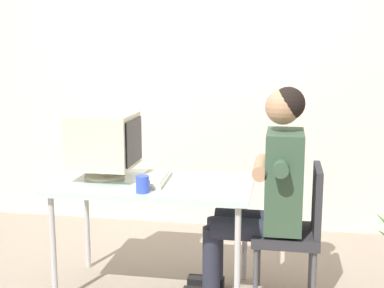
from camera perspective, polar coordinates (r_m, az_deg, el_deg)
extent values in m
cube|color=beige|center=(4.55, 3.77, 9.60)|extent=(8.00, 0.10, 3.00)
cylinder|color=#B7B7BC|center=(3.38, -14.75, -11.06)|extent=(0.04, 0.04, 0.70)
cylinder|color=#B7B7BC|center=(3.11, 4.93, -12.73)|extent=(0.04, 0.04, 0.70)
cylinder|color=#B7B7BC|center=(3.86, -11.28, -8.16)|extent=(0.04, 0.04, 0.70)
cylinder|color=#B7B7BC|center=(3.62, 5.73, -9.27)|extent=(0.04, 0.04, 0.70)
cube|color=silver|center=(3.34, -4.21, -4.40)|extent=(1.24, 0.68, 0.04)
cylinder|color=beige|center=(3.46, -9.41, -3.47)|extent=(0.26, 0.26, 0.02)
cylinder|color=beige|center=(3.45, -9.43, -2.86)|extent=(0.06, 0.06, 0.06)
cube|color=beige|center=(3.41, -9.53, 0.39)|extent=(0.39, 0.39, 0.34)
cube|color=black|center=(3.35, -6.30, 0.29)|extent=(0.01, 0.33, 0.28)
cube|color=beige|center=(3.34, -4.07, -3.83)|extent=(0.19, 0.42, 0.02)
cube|color=beige|center=(3.34, -4.07, -3.56)|extent=(0.16, 0.38, 0.01)
cylinder|color=#4C4C51|center=(3.29, 6.87, -14.27)|extent=(0.03, 0.03, 0.39)
cylinder|color=#4C4C51|center=(3.29, 12.99, -14.45)|extent=(0.03, 0.03, 0.39)
cylinder|color=#4C4C51|center=(3.60, 7.19, -12.01)|extent=(0.03, 0.03, 0.39)
cylinder|color=#4C4C51|center=(3.60, 12.72, -12.18)|extent=(0.03, 0.03, 0.39)
cube|color=#2D2D33|center=(3.36, 10.07, -9.64)|extent=(0.40, 0.40, 0.06)
cube|color=#2D2D33|center=(3.29, 13.35, -5.88)|extent=(0.04, 0.36, 0.41)
cube|color=#334C38|center=(3.25, 9.91, -3.85)|extent=(0.22, 0.39, 0.60)
sphere|color=#A57A5B|center=(3.17, 9.80, 3.97)|extent=(0.21, 0.21, 0.21)
sphere|color=black|center=(3.17, 10.35, 4.31)|extent=(0.20, 0.20, 0.20)
cylinder|color=#262838|center=(3.26, 5.91, -9.20)|extent=(0.43, 0.14, 0.14)
cylinder|color=#262838|center=(3.43, 6.13, -8.19)|extent=(0.43, 0.14, 0.14)
cylinder|color=#262838|center=(3.37, 2.09, -12.83)|extent=(0.11, 0.11, 0.47)
cylinder|color=#262838|center=(3.53, 2.51, -11.68)|extent=(0.11, 0.11, 0.47)
cube|color=black|center=(3.62, 1.51, -14.66)|extent=(0.24, 0.09, 0.06)
cylinder|color=#334C38|center=(3.00, 9.58, -2.59)|extent=(0.09, 0.14, 0.09)
cylinder|color=#334C38|center=(3.45, 9.66, -0.90)|extent=(0.09, 0.14, 0.09)
cylinder|color=#A57A5B|center=(3.24, 7.47, -2.48)|extent=(0.09, 0.39, 0.09)
cylinder|color=blue|center=(3.08, -5.35, -4.35)|extent=(0.08, 0.08, 0.10)
torus|color=blue|center=(3.12, -5.14, -4.15)|extent=(0.07, 0.01, 0.07)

